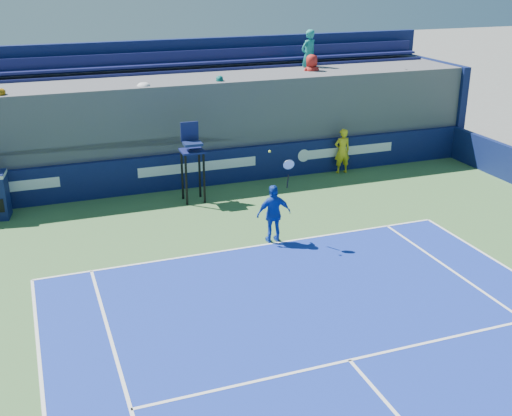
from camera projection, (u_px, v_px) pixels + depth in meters
name	position (u px, v px, depth m)	size (l,w,h in m)	color
ball_person	(342.00, 151.00, 22.53)	(0.58, 0.38, 1.60)	yellow
back_hoarding	(198.00, 169.00, 21.22)	(20.40, 0.21, 1.20)	#0C1445
umpire_chair	(192.00, 154.00, 19.62)	(0.72, 0.72, 2.48)	black
tennis_player	(274.00, 214.00, 16.91)	(0.96, 0.47, 2.57)	#153EB2
stadium_seating	(181.00, 119.00, 22.56)	(21.00, 4.05, 4.73)	#4C4B50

